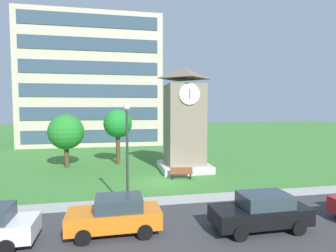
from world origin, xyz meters
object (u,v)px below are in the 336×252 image
Objects in this scene: tree_streetside at (118,124)px; tree_by_building at (66,132)px; park_bench at (181,173)px; clock_tower at (184,125)px; street_lamp at (127,144)px; parked_car_black at (261,211)px; parked_car_orange at (115,215)px.

tree_streetside is 4.89m from tree_by_building.
tree_streetside is (-4.85, 6.88, 3.54)m from park_bench.
clock_tower is 7.05m from tree_streetside.
park_bench is 8.03m from street_lamp.
street_lamp is at bearing -66.83° from tree_by_building.
tree_by_building reaches higher than parked_car_black.
street_lamp is 1.07× the size of tree_streetside.
tree_by_building is at bearing 163.19° from clock_tower.
street_lamp is (-4.52, -5.83, 3.18)m from park_bench.
park_bench is at bearing 52.23° from street_lamp.
parked_car_orange is (4.43, -14.89, -2.49)m from tree_by_building.
clock_tower reaches higher than tree_streetside.
park_bench is 0.41× the size of parked_car_black.
clock_tower is 4.74m from park_bench.
parked_car_orange is at bearing -73.42° from tree_by_building.
tree_by_building is (-5.12, 11.96, -0.29)m from street_lamp.
clock_tower is 1.83× the size of tree_by_building.
park_bench is 11.78m from tree_by_building.
clock_tower is 4.95× the size of park_bench.
park_bench is 9.76m from parked_car_black.
tree_streetside reaches higher than park_bench.
tree_by_building is (-10.62, 3.21, -0.71)m from clock_tower.
clock_tower is at bearing 71.25° from park_bench.
street_lamp is 1.42× the size of parked_car_orange.
parked_car_black is (11.07, -15.77, -2.49)m from tree_by_building.
tree_streetside is at bearing 145.86° from clock_tower.
clock_tower is at bearing 57.81° from street_lamp.
park_bench is 10.19m from parked_car_orange.
clock_tower is 2.22× the size of parked_car_orange.
clock_tower reaches higher than tree_by_building.
tree_streetside reaches higher than tree_by_building.
park_bench is (-0.99, -2.92, -3.60)m from clock_tower.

